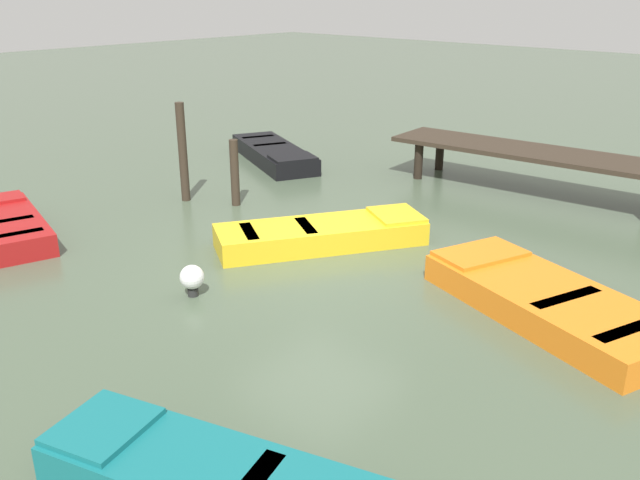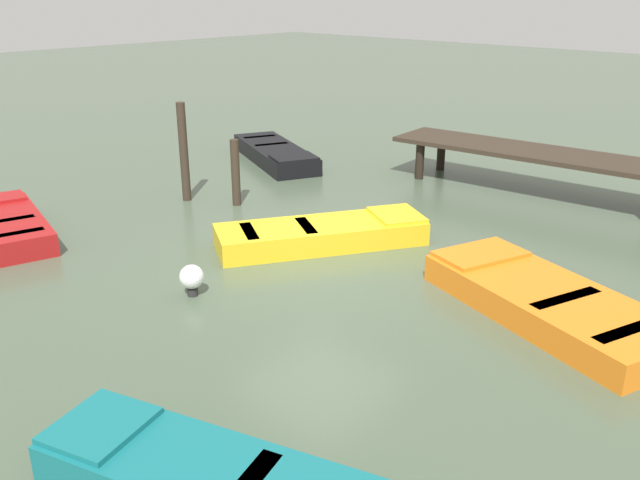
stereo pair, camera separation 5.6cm
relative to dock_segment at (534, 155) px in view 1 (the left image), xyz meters
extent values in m
plane|color=#475642|center=(-0.82, -5.99, -0.84)|extent=(80.00, 80.00, 0.00)
cube|color=#33281E|center=(0.00, 0.00, 0.06)|extent=(6.44, 2.00, 0.10)
cylinder|color=black|center=(-2.57, 0.31, -0.42)|extent=(0.20, 0.20, 0.85)
cylinder|color=black|center=(-2.48, -0.73, -0.42)|extent=(0.20, 0.20, 0.85)
cube|color=orange|center=(2.88, -5.36, -0.64)|extent=(3.93, 2.59, 0.40)
cube|color=black|center=(2.88, -5.36, -0.50)|extent=(3.31, 2.10, 0.04)
cube|color=orange|center=(1.54, -4.90, -0.41)|extent=(1.19, 1.53, 0.06)
cube|color=black|center=(3.14, -5.45, -0.46)|extent=(0.57, 1.16, 0.04)
cube|color=black|center=(4.09, -5.78, -0.46)|extent=(0.57, 1.16, 0.04)
cube|color=beige|center=(2.43, -10.74, -0.50)|extent=(3.10, 1.64, 0.04)
cube|color=#14666B|center=(1.11, -11.15, -0.41)|extent=(1.01, 1.09, 0.06)
cube|color=maroon|center=(-5.70, -9.05, -0.64)|extent=(3.11, 1.87, 0.40)
cube|color=black|center=(-5.70, -9.05, -0.50)|extent=(2.62, 1.51, 0.04)
cube|color=black|center=(-5.49, -9.10, -0.46)|extent=(0.42, 0.93, 0.04)
cube|color=black|center=(-4.72, -9.31, -0.46)|extent=(0.42, 0.93, 0.04)
cube|color=black|center=(-6.17, -1.90, -0.64)|extent=(3.78, 2.56, 0.40)
cube|color=gray|center=(-6.17, -1.90, -0.50)|extent=(3.18, 2.11, 0.04)
cube|color=black|center=(-4.88, -2.49, -0.41)|extent=(1.16, 1.27, 0.06)
cube|color=#776E5D|center=(-6.42, -1.78, -0.46)|extent=(0.55, 0.89, 0.04)
cube|color=#776E5D|center=(-7.33, -1.36, -0.46)|extent=(0.55, 0.89, 0.04)
cube|color=gold|center=(-1.26, -5.49, -0.64)|extent=(2.83, 3.70, 0.40)
cube|color=#4C3319|center=(-1.26, -5.49, -0.50)|extent=(2.34, 3.10, 0.04)
cube|color=gold|center=(-0.52, -4.27, -0.41)|extent=(1.27, 1.20, 0.06)
cube|color=#42301E|center=(-1.40, -5.72, -0.46)|extent=(0.85, 0.62, 0.04)
cube|color=#42301E|center=(-1.91, -6.58, -0.46)|extent=(0.85, 0.62, 0.04)
cylinder|color=#33281E|center=(-4.11, -4.97, -0.15)|extent=(0.18, 0.18, 1.38)
cylinder|color=#33281E|center=(-5.15, -5.47, 0.19)|extent=(0.18, 0.18, 2.07)
cylinder|color=#262626|center=(-1.27, -8.28, -0.78)|extent=(0.16, 0.16, 0.12)
sphere|color=white|center=(-1.27, -8.28, -0.54)|extent=(0.36, 0.36, 0.36)
camera|label=1|loc=(6.18, -13.67, 3.48)|focal=37.82mm
camera|label=2|loc=(6.22, -13.64, 3.48)|focal=37.82mm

